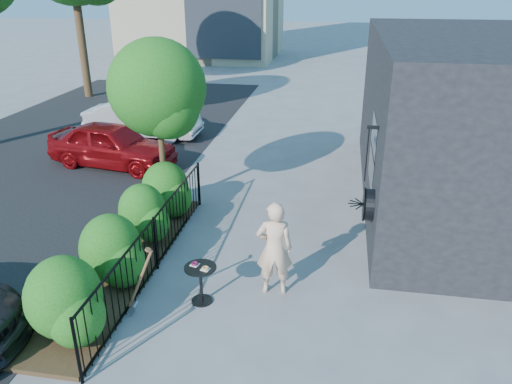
% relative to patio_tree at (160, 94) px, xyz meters
% --- Properties ---
extents(ground, '(120.00, 120.00, 0.00)m').
position_rel_patio_tree_xyz_m(ground, '(2.24, -2.76, -2.76)').
color(ground, gray).
rests_on(ground, ground).
extents(shop_building, '(6.22, 9.00, 4.00)m').
position_rel_patio_tree_xyz_m(shop_building, '(7.73, 1.74, -0.76)').
color(shop_building, black).
rests_on(shop_building, ground).
extents(fence, '(0.05, 6.05, 1.10)m').
position_rel_patio_tree_xyz_m(fence, '(0.74, -2.76, -2.20)').
color(fence, black).
rests_on(fence, ground).
extents(planting_bed, '(1.30, 6.00, 0.08)m').
position_rel_patio_tree_xyz_m(planting_bed, '(0.04, -2.76, -2.72)').
color(planting_bed, '#382616').
rests_on(planting_bed, ground).
extents(shrubs, '(1.10, 5.60, 1.24)m').
position_rel_patio_tree_xyz_m(shrubs, '(0.14, -2.66, -2.06)').
color(shrubs, '#1F4F12').
rests_on(shrubs, ground).
extents(patio_tree, '(2.20, 2.20, 3.94)m').
position_rel_patio_tree_xyz_m(patio_tree, '(0.00, 0.00, 0.00)').
color(patio_tree, '#3F2B19').
rests_on(patio_tree, ground).
extents(cafe_table, '(0.55, 0.55, 0.74)m').
position_rel_patio_tree_xyz_m(cafe_table, '(1.86, -3.64, -2.29)').
color(cafe_table, black).
rests_on(cafe_table, ground).
extents(woman, '(0.69, 0.50, 1.74)m').
position_rel_patio_tree_xyz_m(woman, '(3.04, -3.12, -1.90)').
color(woman, beige).
rests_on(woman, ground).
extents(shovel, '(0.51, 0.17, 1.32)m').
position_rel_patio_tree_xyz_m(shovel, '(0.98, -4.18, -2.18)').
color(shovel, brown).
rests_on(shovel, ground).
extents(car_red, '(4.04, 2.17, 1.30)m').
position_rel_patio_tree_xyz_m(car_red, '(-2.53, 2.51, -2.11)').
color(car_red, maroon).
rests_on(car_red, ground).
extents(car_silver, '(4.00, 1.44, 1.31)m').
position_rel_patio_tree_xyz_m(car_silver, '(-2.74, 5.48, -2.11)').
color(car_silver, silver).
rests_on(car_silver, ground).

